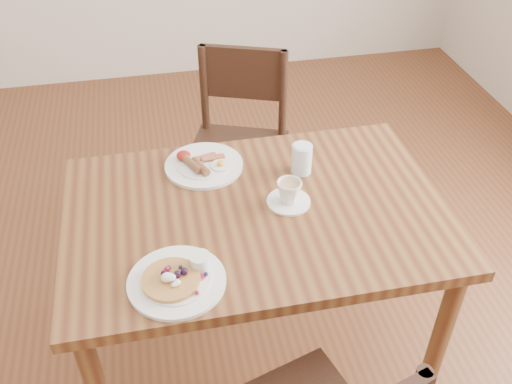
# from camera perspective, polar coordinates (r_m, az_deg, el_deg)

# --- Properties ---
(ground) EXTENTS (5.00, 5.00, 0.00)m
(ground) POSITION_cam_1_polar(r_m,az_deg,el_deg) (2.35, 0.00, -15.79)
(ground) COLOR brown
(ground) RESTS_ON ground
(dining_table) EXTENTS (1.20, 0.80, 0.75)m
(dining_table) POSITION_cam_1_polar(r_m,az_deg,el_deg) (1.86, 0.00, -4.06)
(dining_table) COLOR brown
(dining_table) RESTS_ON ground
(chair_far) EXTENTS (0.54, 0.54, 0.88)m
(chair_far) POSITION_cam_1_polar(r_m,az_deg,el_deg) (2.58, -1.72, 5.16)
(chair_far) COLOR #311B12
(chair_far) RESTS_ON ground
(pancake_plate) EXTENTS (0.27, 0.27, 0.06)m
(pancake_plate) POSITION_cam_1_polar(r_m,az_deg,el_deg) (1.58, -7.83, -8.58)
(pancake_plate) COLOR white
(pancake_plate) RESTS_ON dining_table
(breakfast_plate) EXTENTS (0.27, 0.27, 0.04)m
(breakfast_plate) POSITION_cam_1_polar(r_m,az_deg,el_deg) (1.98, -5.35, 2.77)
(breakfast_plate) COLOR white
(breakfast_plate) RESTS_ON dining_table
(teacup_saucer) EXTENTS (0.14, 0.14, 0.08)m
(teacup_saucer) POSITION_cam_1_polar(r_m,az_deg,el_deg) (1.80, 3.31, -0.17)
(teacup_saucer) COLOR white
(teacup_saucer) RESTS_ON dining_table
(water_glass) EXTENTS (0.07, 0.07, 0.10)m
(water_glass) POSITION_cam_1_polar(r_m,az_deg,el_deg) (1.93, 4.59, 3.33)
(water_glass) COLOR silver
(water_glass) RESTS_ON dining_table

